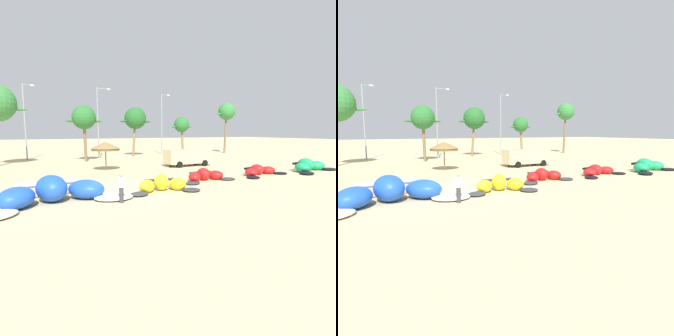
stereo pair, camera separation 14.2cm
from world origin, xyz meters
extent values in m
plane|color=#C6B284|center=(0.00, 0.00, 0.00)|extent=(260.00, 260.00, 0.00)
ellipsoid|color=blue|center=(-5.49, -1.56, 0.54)|extent=(2.38, 2.66, 1.08)
ellipsoid|color=blue|center=(-3.82, -0.82, 0.73)|extent=(1.95, 2.42, 1.46)
ellipsoid|color=blue|center=(-2.00, -0.97, 0.54)|extent=(2.67, 2.68, 1.08)
ellipsoid|color=white|center=(-0.69, -1.94, 0.15)|extent=(2.43, 1.97, 0.29)
cylinder|color=white|center=(-3.95, -0.07, 0.89)|extent=(3.40, 0.87, 0.31)
cube|color=white|center=(-3.78, -1.04, 0.73)|extent=(1.35, 0.98, 0.04)
ellipsoid|color=#333338|center=(0.94, -1.71, 0.11)|extent=(1.35, 1.20, 0.22)
ellipsoid|color=yellow|center=(1.68, -1.09, 0.40)|extent=(1.48, 1.50, 0.80)
ellipsoid|color=yellow|center=(2.75, -0.95, 0.54)|extent=(1.07, 1.26, 1.08)
ellipsoid|color=yellow|center=(3.76, -1.33, 0.40)|extent=(1.39, 1.48, 0.80)
ellipsoid|color=#333338|center=(4.35, -2.10, 0.11)|extent=(1.46, 1.37, 0.22)
cylinder|color=#333338|center=(2.80, -0.54, 0.63)|extent=(2.02, 0.41, 0.18)
cube|color=#333338|center=(2.74, -1.06, 0.54)|extent=(0.77, 0.50, 0.04)
ellipsoid|color=#333338|center=(5.70, -0.10, 0.10)|extent=(1.49, 1.35, 0.20)
ellipsoid|color=red|center=(6.31, 0.64, 0.36)|extent=(1.42, 1.52, 0.72)
ellipsoid|color=red|center=(7.32, 0.98, 0.49)|extent=(1.03, 1.28, 0.98)
ellipsoid|color=red|center=(8.37, 0.80, 0.36)|extent=(1.49, 1.53, 0.72)
ellipsoid|color=#333338|center=(9.08, 0.16, 0.10)|extent=(1.42, 1.23, 0.20)
cylinder|color=#333338|center=(7.29, 1.40, 0.58)|extent=(2.00, 0.33, 0.18)
cube|color=#333338|center=(7.33, 0.86, 0.49)|extent=(0.75, 0.49, 0.04)
ellipsoid|color=black|center=(11.46, -0.17, 0.09)|extent=(1.63, 1.55, 0.18)
ellipsoid|color=red|center=(12.07, 0.72, 0.34)|extent=(1.51, 1.61, 0.68)
ellipsoid|color=red|center=(13.18, 1.19, 0.46)|extent=(1.25, 1.43, 0.92)
ellipsoid|color=red|center=(14.39, 1.09, 0.34)|extent=(1.65, 1.66, 0.68)
ellipsoid|color=black|center=(15.25, 0.44, 0.09)|extent=(1.45, 1.28, 0.18)
cylinder|color=black|center=(13.11, 1.64, 0.56)|extent=(2.25, 0.56, 0.20)
cube|color=black|center=(13.20, 1.07, 0.46)|extent=(0.88, 0.58, 0.04)
ellipsoid|color=black|center=(17.25, -0.76, 0.12)|extent=(2.02, 1.87, 0.25)
ellipsoid|color=#199E5B|center=(17.94, 0.27, 0.46)|extent=(1.79, 1.99, 0.91)
ellipsoid|color=#199E5B|center=(19.19, 0.84, 0.61)|extent=(1.48, 1.82, 1.23)
ellipsoid|color=#199E5B|center=(20.57, 0.74, 0.46)|extent=(2.01, 2.01, 0.91)
ellipsoid|color=black|center=(21.57, 0.01, 0.12)|extent=(1.82, 1.47, 0.25)
cylinder|color=black|center=(19.09, 1.40, 0.73)|extent=(2.57, 0.68, 0.23)
cube|color=black|center=(19.22, 0.67, 0.61)|extent=(1.02, 0.74, 0.04)
cylinder|color=brown|center=(1.80, 9.82, 1.08)|extent=(0.10, 0.10, 2.16)
cone|color=olive|center=(1.80, 9.82, 2.48)|extent=(2.84, 2.84, 0.66)
cylinder|color=brown|center=(1.80, 9.82, 2.06)|extent=(2.70, 2.70, 0.20)
cube|color=beige|center=(10.81, 9.22, 1.09)|extent=(5.24, 1.98, 1.50)
cube|color=black|center=(9.38, 9.20, 1.35)|extent=(1.33, 1.88, 0.56)
cylinder|color=black|center=(9.21, 8.25, 0.34)|extent=(0.68, 0.25, 0.68)
cylinder|color=black|center=(9.18, 10.15, 0.34)|extent=(0.68, 0.25, 0.68)
cylinder|color=black|center=(12.44, 8.29, 0.34)|extent=(0.68, 0.25, 0.68)
cylinder|color=black|center=(12.41, 10.20, 0.34)|extent=(0.68, 0.25, 0.68)
cylinder|color=#383842|center=(-0.50, -2.81, 0.42)|extent=(0.24, 0.24, 0.85)
cube|color=white|center=(-0.50, -2.81, 1.13)|extent=(0.36, 0.22, 0.56)
sphere|color=tan|center=(-0.50, -2.81, 1.52)|extent=(0.20, 0.20, 0.20)
ellipsoid|color=#337A38|center=(-6.17, 18.25, 6.25)|extent=(2.79, 0.50, 0.36)
cylinder|color=brown|center=(1.46, 18.95, 2.77)|extent=(0.43, 0.36, 5.55)
sphere|color=#286B2D|center=(1.42, 18.95, 5.55)|extent=(2.97, 2.97, 2.97)
ellipsoid|color=#286B2D|center=(0.24, 18.95, 5.10)|extent=(2.08, 0.50, 0.36)
ellipsoid|color=#286B2D|center=(2.61, 18.95, 5.10)|extent=(2.08, 0.50, 0.36)
cylinder|color=#7F6647|center=(9.58, 23.30, 2.91)|extent=(0.80, 0.36, 5.83)
sphere|color=#236028|center=(9.80, 23.30, 5.82)|extent=(3.32, 3.32, 3.32)
ellipsoid|color=#236028|center=(8.47, 23.30, 5.32)|extent=(2.33, 0.50, 0.36)
ellipsoid|color=#236028|center=(11.13, 23.30, 5.32)|extent=(2.33, 0.50, 0.36)
cylinder|color=#7F6647|center=(17.92, 23.03, 2.46)|extent=(0.68, 0.36, 4.94)
sphere|color=#286B2D|center=(17.76, 23.03, 4.93)|extent=(2.52, 2.52, 2.52)
ellipsoid|color=#286B2D|center=(16.76, 23.03, 4.55)|extent=(1.76, 0.50, 0.36)
ellipsoid|color=#286B2D|center=(18.77, 23.03, 4.55)|extent=(1.76, 0.50, 0.36)
cylinder|color=brown|center=(26.42, 22.43, 3.65)|extent=(0.64, 0.36, 7.30)
sphere|color=#337A38|center=(26.55, 22.43, 7.30)|extent=(2.99, 2.99, 2.99)
ellipsoid|color=#337A38|center=(25.36, 22.43, 6.85)|extent=(2.09, 0.50, 0.36)
ellipsoid|color=#337A38|center=(27.75, 22.43, 6.85)|extent=(2.09, 0.50, 0.36)
cylinder|color=gray|center=(-5.26, 24.94, 5.03)|extent=(0.18, 0.18, 10.06)
cylinder|color=gray|center=(-4.68, 24.94, 9.91)|extent=(1.16, 0.10, 0.10)
ellipsoid|color=silver|center=(-4.10, 24.94, 9.91)|extent=(0.56, 0.24, 0.20)
cylinder|color=gray|center=(3.99, 22.72, 4.96)|extent=(0.18, 0.18, 9.93)
cylinder|color=gray|center=(4.82, 22.72, 9.78)|extent=(1.66, 0.10, 0.10)
ellipsoid|color=silver|center=(5.65, 22.72, 9.78)|extent=(0.56, 0.24, 0.20)
cylinder|color=gray|center=(14.79, 24.42, 4.93)|extent=(0.18, 0.18, 9.87)
cylinder|color=gray|center=(15.41, 24.42, 9.72)|extent=(1.24, 0.10, 0.10)
ellipsoid|color=silver|center=(16.04, 24.42, 9.72)|extent=(0.56, 0.24, 0.20)
camera|label=1|loc=(-4.67, -16.74, 3.82)|focal=29.16mm
camera|label=2|loc=(-4.55, -16.80, 3.82)|focal=29.16mm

